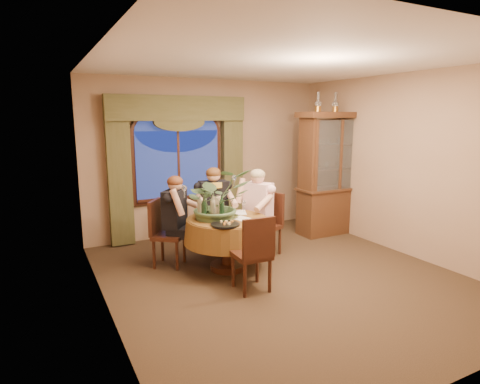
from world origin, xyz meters
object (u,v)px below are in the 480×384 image
olive_bowl (233,217)px  wine_bottle_1 (200,208)px  centerpiece_plant (217,176)px  wine_bottle_3 (222,208)px  oil_lamp_right (352,103)px  chair_back_right (215,222)px  china_cabinet (332,174)px  person_pink (258,212)px  person_back (175,221)px  wine_bottle_0 (213,207)px  oil_lamp_center (335,102)px  wine_bottle_2 (204,210)px  chair_back (169,234)px  person_scarf (213,210)px  dining_table (227,244)px  chair_right (265,225)px  stoneware_vase (217,207)px  chair_front_left (251,253)px  oil_lamp_left (318,102)px

olive_bowl → wine_bottle_1: (-0.43, 0.16, 0.14)m
centerpiece_plant → wine_bottle_3: size_ratio=3.05×
oil_lamp_right → chair_back_right: size_ratio=0.35×
china_cabinet → person_pink: (-1.82, -0.44, -0.43)m
person_back → wine_bottle_0: bearing=83.9°
person_back → oil_lamp_center: bearing=135.8°
wine_bottle_2 → wine_bottle_3: size_ratio=1.00×
chair_back → oil_lamp_center: bearing=131.6°
person_scarf → oil_lamp_right: bearing=-170.3°
wine_bottle_0 → wine_bottle_3: (0.07, -0.14, 0.00)m
dining_table → chair_right: 0.84m
china_cabinet → wine_bottle_2: bearing=-164.0°
oil_lamp_right → person_pink: 2.83m
stoneware_vase → wine_bottle_3: 0.17m
chair_right → person_scarf: 0.83m
chair_front_left → wine_bottle_0: bearing=102.8°
centerpiece_plant → wine_bottle_3: (0.00, -0.14, -0.43)m
chair_front_left → wine_bottle_3: wine_bottle_3 is taller
centerpiece_plant → wine_bottle_2: bearing=-154.8°
dining_table → oil_lamp_right: size_ratio=3.59×
dining_table → wine_bottle_3: wine_bottle_3 is taller
oil_lamp_right → chair_right: oil_lamp_right is taller
oil_lamp_center → oil_lamp_right: same height
wine_bottle_1 → chair_back_right: bearing=53.0°
stoneware_vase → person_scarf: bearing=71.0°
person_pink → person_scarf: bearing=29.4°
chair_right → centerpiece_plant: centerpiece_plant is taller
chair_front_left → chair_back: bearing=119.8°
chair_front_left → oil_lamp_right: bearing=30.4°
china_cabinet → wine_bottle_3: (-2.63, -0.85, -0.20)m
chair_front_left → person_scarf: (0.15, 1.50, 0.21)m
dining_table → wine_bottle_2: bearing=-173.9°
chair_right → wine_bottle_1: size_ratio=2.91×
chair_right → chair_front_left: 1.33m
chair_front_left → person_pink: 1.34m
oil_lamp_right → wine_bottle_1: bearing=-168.1°
oil_lamp_right → wine_bottle_1: (-3.27, -0.69, -1.48)m
chair_back_right → chair_front_left: size_ratio=1.00×
olive_bowl → wine_bottle_2: bearing=177.3°
dining_table → wine_bottle_0: 0.58m
stoneware_vase → chair_front_left: bearing=-85.3°
wine_bottle_0 → oil_lamp_left: bearing=17.1°
chair_back_right → chair_right: bearing=151.6°
wine_bottle_3 → olive_bowl: bearing=2.2°
wine_bottle_0 → wine_bottle_2: (-0.18, -0.11, 0.00)m
wine_bottle_3 → person_scarf: bearing=74.2°
chair_back → wine_bottle_1: wine_bottle_1 is taller
stoneware_vase → wine_bottle_3: wine_bottle_3 is taller
wine_bottle_2 → wine_bottle_0: bearing=32.2°
person_pink → person_scarf: (-0.58, 0.39, 0.01)m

